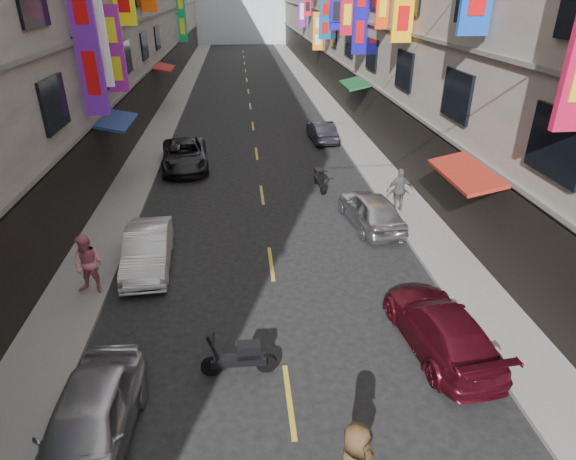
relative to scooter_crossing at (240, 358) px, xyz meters
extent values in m
cube|color=slate|center=(-4.93, 29.02, -0.38)|extent=(2.00, 90.00, 0.12)
cube|color=slate|center=(7.07, 29.02, -0.38)|extent=(2.00, 90.00, 0.12)
cube|color=black|center=(-5.88, 29.02, 1.06)|extent=(0.12, 85.50, 3.00)
cube|color=#66635E|center=(-5.87, 29.02, 2.76)|extent=(0.16, 90.00, 0.14)
cube|color=#66635E|center=(-5.87, 29.02, 5.96)|extent=(0.16, 90.00, 0.14)
cube|color=black|center=(8.02, 29.02, 1.06)|extent=(0.12, 85.50, 3.00)
cube|color=#66635E|center=(8.01, 29.02, 2.76)|extent=(0.16, 90.00, 0.14)
cube|color=#66635E|center=(8.01, 29.02, 5.96)|extent=(0.16, 90.00, 0.14)
cube|color=#511989|center=(-5.38, 11.20, 6.13)|extent=(0.90, 0.18, 5.82)
cylinder|color=black|center=(-5.43, 11.20, 6.13)|extent=(1.00, 0.08, 0.08)
cube|color=silver|center=(-5.45, 13.09, 5.89)|extent=(0.77, 0.18, 3.77)
cylinder|color=black|center=(-5.50, 13.09, 5.89)|extent=(0.87, 0.08, 0.08)
cube|color=#7C1678|center=(-5.38, 15.25, 5.27)|extent=(0.90, 0.18, 3.77)
cylinder|color=black|center=(-5.43, 15.25, 5.27)|extent=(1.00, 0.08, 0.08)
cube|color=#130D9B|center=(7.53, 21.39, 6.44)|extent=(0.87, 0.18, 4.48)
cylinder|color=black|center=(7.58, 21.39, 6.44)|extent=(0.97, 0.08, 0.08)
cube|color=#0B508C|center=(7.48, 33.17, 5.58)|extent=(0.98, 0.18, 3.14)
cylinder|color=black|center=(7.53, 33.17, 5.58)|extent=(1.08, 0.08, 0.08)
cube|color=orange|center=(7.52, 37.08, 4.32)|extent=(0.90, 0.18, 3.17)
cylinder|color=black|center=(7.57, 37.08, 4.32)|extent=(1.00, 0.08, 0.08)
cube|color=#0B8048|center=(-5.39, 46.92, 5.41)|extent=(0.89, 0.18, 5.59)
cylinder|color=black|center=(-5.44, 46.92, 5.41)|extent=(0.99, 0.08, 0.08)
cube|color=maroon|center=(7.37, 5.02, 2.56)|extent=(1.39, 3.20, 0.41)
cube|color=navy|center=(-5.23, 13.02, 2.56)|extent=(1.39, 3.20, 0.41)
cube|color=#144E27|center=(7.37, 21.02, 2.56)|extent=(1.39, 3.20, 0.41)
cube|color=maroon|center=(-5.23, 29.02, 2.56)|extent=(1.39, 3.20, 0.41)
cube|color=gold|center=(1.07, -0.98, -0.44)|extent=(0.12, 2.20, 0.01)
cube|color=gold|center=(1.07, 5.02, -0.44)|extent=(0.12, 2.20, 0.01)
cube|color=gold|center=(1.07, 11.02, -0.44)|extent=(0.12, 2.20, 0.01)
cube|color=gold|center=(1.07, 17.02, -0.44)|extent=(0.12, 2.20, 0.01)
cube|color=gold|center=(1.07, 23.02, -0.44)|extent=(0.12, 2.20, 0.01)
cube|color=gold|center=(1.07, 29.02, -0.44)|extent=(0.12, 2.20, 0.01)
cube|color=gold|center=(1.07, 35.02, -0.44)|extent=(0.12, 2.20, 0.01)
cube|color=gold|center=(1.07, 41.02, -0.44)|extent=(0.12, 2.20, 0.01)
cube|color=gold|center=(1.07, 47.02, -0.44)|extent=(0.12, 2.20, 0.01)
cube|color=gold|center=(1.07, 53.02, -0.44)|extent=(0.12, 2.20, 0.01)
cube|color=gold|center=(1.07, 59.02, -0.44)|extent=(0.12, 2.20, 0.01)
cube|color=gold|center=(1.07, 65.02, -0.44)|extent=(0.12, 2.20, 0.01)
cylinder|color=black|center=(-0.68, 0.00, -0.19)|extent=(0.50, 0.12, 0.50)
cylinder|color=black|center=(0.62, 0.00, -0.19)|extent=(0.50, 0.12, 0.50)
cube|color=black|center=(-0.03, 0.00, -0.04)|extent=(1.30, 0.31, 0.18)
cube|color=black|center=(0.22, 0.00, 0.31)|extent=(0.55, 0.32, 0.22)
cylinder|color=black|center=(-0.58, 0.00, 0.26)|extent=(0.35, 0.08, 0.88)
cylinder|color=black|center=(-0.58, 0.00, 0.61)|extent=(0.06, 0.50, 0.06)
cylinder|color=black|center=(3.77, 10.85, -0.19)|extent=(0.15, 0.51, 0.50)
cylinder|color=black|center=(3.70, 12.14, -0.19)|extent=(0.15, 0.51, 0.50)
cube|color=black|center=(3.73, 11.49, -0.04)|extent=(0.37, 1.31, 0.18)
cube|color=black|center=(3.72, 11.74, 0.31)|extent=(0.35, 0.57, 0.22)
cylinder|color=black|center=(3.76, 10.94, 0.26)|extent=(0.10, 0.36, 0.88)
cylinder|color=black|center=(3.76, 10.94, 0.61)|extent=(0.50, 0.09, 0.06)
imported|color=#BAB9BF|center=(-2.93, -1.86, 0.25)|extent=(1.78, 4.12, 1.38)
imported|color=silver|center=(-2.93, 5.22, 0.20)|extent=(1.61, 4.00, 1.29)
imported|color=black|center=(-2.64, 15.06, 0.23)|extent=(2.70, 5.04, 1.34)
imported|color=#520E1A|center=(5.04, 0.43, 0.18)|extent=(2.13, 4.40, 1.23)
imported|color=#AAABAF|center=(5.07, 7.52, 0.24)|extent=(2.07, 4.14, 1.36)
imported|color=#2B2A33|center=(5.07, 19.14, 0.15)|extent=(1.44, 3.64, 1.18)
imported|color=#D57078|center=(-4.33, 3.73, 0.61)|extent=(1.02, 0.81, 1.86)
imported|color=#535355|center=(6.49, 8.55, 0.57)|extent=(1.06, 0.61, 1.79)
camera|label=1|loc=(0.26, -8.81, 7.80)|focal=30.00mm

